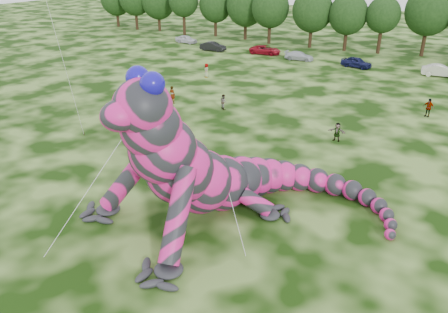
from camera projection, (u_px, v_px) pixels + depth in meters
ground at (149, 234)px, 24.64m from camera, size 240.00×240.00×0.00m
inflatable_gecko at (219, 136)px, 25.48m from camera, size 21.90×23.46×9.38m
tree_0 at (116, 4)px, 93.67m from camera, size 6.91×6.22×9.51m
tree_1 at (135, 5)px, 89.93m from camera, size 6.74×6.07×9.81m
tree_2 at (158, 6)px, 88.17m from camera, size 7.04×6.34×9.64m
tree_3 at (184, 10)px, 83.65m from camera, size 5.81×5.23×9.44m
tree_4 at (215, 12)px, 82.36m from camera, size 6.22×5.60×9.06m
tree_5 at (246, 12)px, 79.11m from camera, size 7.16×6.44×9.80m
tree_6 at (270, 16)px, 75.33m from camera, size 6.52×5.86×9.49m
tree_7 at (312, 18)px, 72.13m from camera, size 6.68×6.01×9.48m
tree_8 at (347, 22)px, 69.81m from camera, size 6.14×5.53×8.94m
tree_9 at (382, 25)px, 67.82m from camera, size 5.27×4.74×8.68m
tree_10 at (428, 21)px, 65.62m from camera, size 7.09×6.38×10.50m
car_0 at (186, 39)px, 77.36m from camera, size 4.15×1.85×1.39m
car_1 at (213, 46)px, 71.19m from camera, size 4.37×1.65×1.42m
car_2 at (265, 50)px, 68.73m from camera, size 5.07×2.63×1.36m
car_3 at (299, 56)px, 64.98m from camera, size 4.41×2.05×1.25m
car_4 at (356, 62)px, 60.68m from camera, size 4.49×2.53×1.44m
car_5 at (440, 71)px, 56.19m from camera, size 4.70×2.17×1.49m
spectator_0 at (172, 95)px, 45.95m from camera, size 0.71×0.50×1.85m
spectator_4 at (207, 70)px, 55.80m from camera, size 0.84×1.01×1.76m
spectator_3 at (428, 108)px, 42.14m from camera, size 1.15×0.77×1.81m
spectator_5 at (337, 132)px, 36.64m from camera, size 1.50×0.51×1.61m
spectator_1 at (223, 102)px, 44.19m from camera, size 0.96×0.91×1.56m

